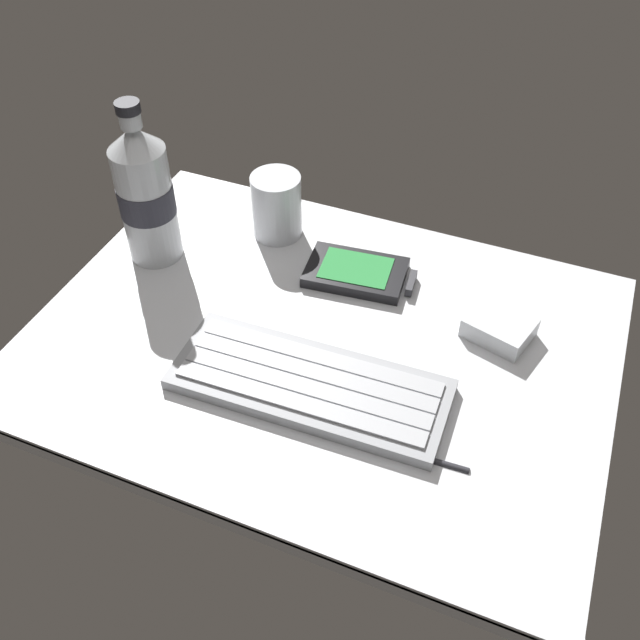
{
  "coord_description": "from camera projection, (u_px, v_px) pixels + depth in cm",
  "views": [
    {
      "loc": [
        21.09,
        -51.31,
        57.63
      ],
      "look_at": [
        0.0,
        0.0,
        3.0
      ],
      "focal_mm": 39.99,
      "sensor_mm": 36.0,
      "label": 1
    }
  ],
  "objects": [
    {
      "name": "handheld_device",
      "position": [
        361.0,
        274.0,
        0.87
      ],
      "size": [
        13.34,
        8.85,
        1.5
      ],
      "color": "black",
      "rests_on": "ground_plane"
    },
    {
      "name": "juice_cup",
      "position": [
        277.0,
        208.0,
        0.91
      ],
      "size": [
        6.4,
        6.4,
        8.5
      ],
      "color": "silver",
      "rests_on": "ground_plane"
    },
    {
      "name": "keyboard",
      "position": [
        310.0,
        384.0,
        0.74
      ],
      "size": [
        29.32,
        11.87,
        1.7
      ],
      "color": "#93969B",
      "rests_on": "ground_plane"
    },
    {
      "name": "water_bottle",
      "position": [
        145.0,
        194.0,
        0.85
      ],
      "size": [
        6.73,
        6.73,
        20.8
      ],
      "color": "silver",
      "rests_on": "ground_plane"
    },
    {
      "name": "stylus_pen",
      "position": [
        421.0,
        455.0,
        0.68
      ],
      "size": [
        9.52,
        1.15,
        0.7
      ],
      "primitive_type": "cylinder",
      "rotation": [
        0.0,
        1.57,
        0.05
      ],
      "color": "#26262B",
      "rests_on": "ground_plane"
    },
    {
      "name": "charger_block",
      "position": [
        499.0,
        328.0,
        0.8
      ],
      "size": [
        8.25,
        7.27,
        2.4
      ],
      "primitive_type": "cube",
      "rotation": [
        0.0,
        0.0,
        -0.27
      ],
      "color": "silver",
      "rests_on": "ground_plane"
    },
    {
      "name": "ground_plane",
      "position": [
        319.0,
        346.0,
        0.81
      ],
      "size": [
        64.0,
        48.0,
        2.8
      ],
      "color": "silver"
    }
  ]
}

